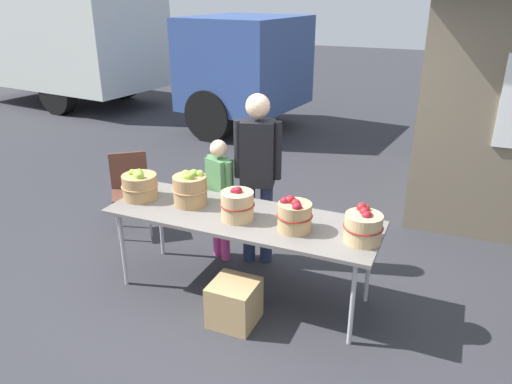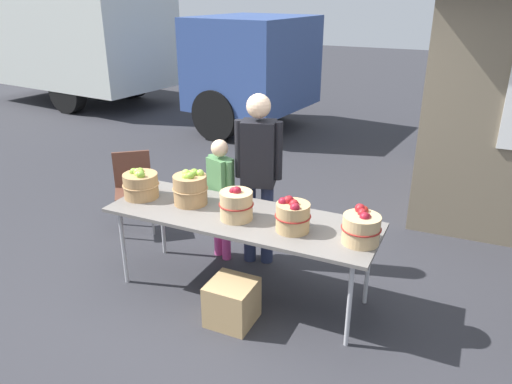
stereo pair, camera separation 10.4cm
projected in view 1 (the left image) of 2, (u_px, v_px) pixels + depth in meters
ground_plane at (243, 292)px, 4.37m from camera, size 40.00×40.00×0.00m
market_table at (242, 220)px, 4.10m from camera, size 2.30×0.76×0.75m
apple_basket_green_0 at (140, 185)px, 4.38m from camera, size 0.33×0.33×0.28m
apple_basket_green_1 at (190, 189)px, 4.25m from camera, size 0.31×0.31×0.31m
apple_basket_red_0 at (237, 205)px, 3.98m from camera, size 0.29×0.29×0.29m
apple_basket_red_1 at (294, 215)px, 3.80m from camera, size 0.28×0.28×0.28m
apple_basket_red_2 at (363, 226)px, 3.63m from camera, size 0.30×0.30×0.27m
vendor_adult at (258, 168)px, 4.51m from camera, size 0.43×0.29×1.66m
child_customer at (220, 191)px, 4.67m from camera, size 0.30×0.23×1.22m
box_truck at (102, 39)px, 10.52m from camera, size 7.90×3.04×2.75m
folding_chair at (130, 186)px, 5.34m from camera, size 0.56×0.56×0.86m
produce_crate at (234, 303)px, 3.92m from camera, size 0.36×0.36×0.36m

